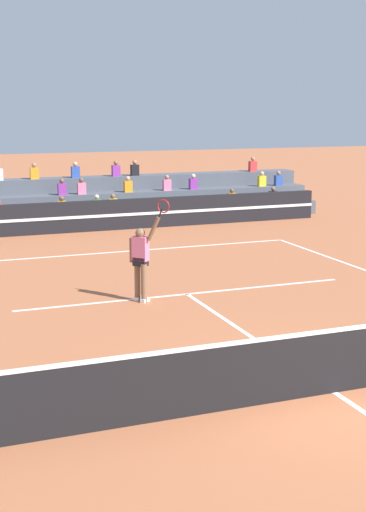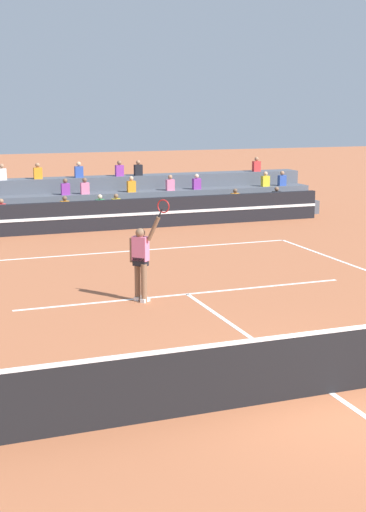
% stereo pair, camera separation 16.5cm
% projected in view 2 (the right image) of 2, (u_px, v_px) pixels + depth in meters
% --- Properties ---
extents(ground_plane, '(120.00, 120.00, 0.00)m').
position_uv_depth(ground_plane, '(331.00, 393.00, 11.19)').
color(ground_plane, '#AD603D').
extents(court_lines, '(11.10, 23.90, 0.01)m').
position_uv_depth(court_lines, '(331.00, 393.00, 11.19)').
color(court_lines, white).
rests_on(court_lines, ground).
extents(tennis_net, '(12.00, 0.10, 1.10)m').
position_uv_depth(tennis_net, '(333.00, 360.00, 11.08)').
color(tennis_net, '#2D6B38').
rests_on(tennis_net, ground).
extents(sponsor_banner_wall, '(18.00, 0.26, 1.10)m').
position_uv_depth(sponsor_banner_wall, '(95.00, 216.00, 25.65)').
color(sponsor_banner_wall, black).
rests_on(sponsor_banner_wall, ground).
extents(bleacher_stand, '(19.55, 2.85, 2.28)m').
position_uv_depth(bleacher_stand, '(79.00, 204.00, 27.95)').
color(bleacher_stand, '#4C515B').
rests_on(bleacher_stand, ground).
extents(tennis_player, '(0.76, 0.86, 2.46)m').
position_uv_depth(tennis_player, '(141.00, 260.00, 16.27)').
color(tennis_player, brown).
rests_on(tennis_player, ground).
extents(tennis_ball, '(0.07, 0.07, 0.07)m').
position_uv_depth(tennis_ball, '(155.00, 369.00, 12.12)').
color(tennis_ball, '#C6DB33').
rests_on(tennis_ball, ground).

